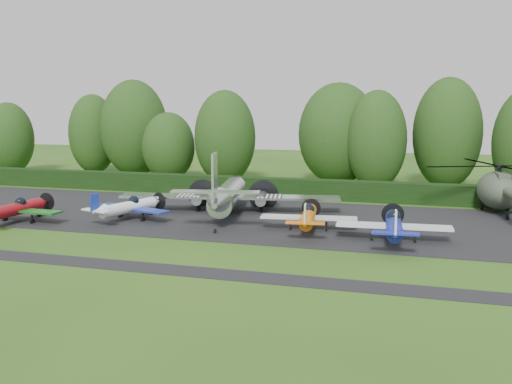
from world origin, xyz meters
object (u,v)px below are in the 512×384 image
(light_plane_red, at_px, (15,209))
(light_plane_blue, at_px, (394,225))
(light_plane_white, at_px, (129,207))
(helicopter, at_px, (498,187))
(transport_plane, at_px, (227,195))
(light_plane_orange, at_px, (308,216))

(light_plane_red, distance_m, light_plane_blue, 29.75)
(light_plane_white, height_order, helicopter, helicopter)
(light_plane_blue, relative_size, helicopter, 0.54)
(light_plane_red, height_order, helicopter, helicopter)
(light_plane_red, relative_size, light_plane_white, 1.04)
(transport_plane, distance_m, light_plane_white, 8.39)
(helicopter, bearing_deg, transport_plane, -154.60)
(light_plane_white, height_order, light_plane_orange, light_plane_orange)
(light_plane_orange, bearing_deg, light_plane_red, -163.79)
(light_plane_orange, bearing_deg, light_plane_blue, -8.39)
(light_plane_red, distance_m, helicopter, 41.23)
(transport_plane, height_order, light_plane_red, transport_plane)
(light_plane_blue, xyz_separation_m, helicopter, (8.34, 14.03, 1.02))
(light_plane_white, relative_size, light_plane_blue, 0.90)
(transport_plane, bearing_deg, helicopter, 30.18)
(transport_plane, height_order, light_plane_orange, transport_plane)
(transport_plane, bearing_deg, light_plane_white, -136.19)
(light_plane_blue, bearing_deg, transport_plane, 160.35)
(light_plane_blue, bearing_deg, light_plane_white, 179.13)
(transport_plane, relative_size, light_plane_red, 2.49)
(helicopter, bearing_deg, light_plane_blue, -114.22)
(light_plane_red, bearing_deg, light_plane_blue, -0.08)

